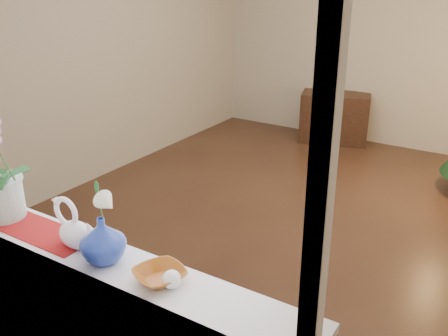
# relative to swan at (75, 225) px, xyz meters

# --- Properties ---
(ground) EXTENTS (5.00, 5.00, 0.00)m
(ground) POSITION_rel_swan_xyz_m (0.06, 2.37, -1.03)
(ground) COLOR #361F16
(ground) RESTS_ON ground
(wall_back) EXTENTS (4.50, 0.10, 2.70)m
(wall_back) POSITION_rel_swan_xyz_m (0.06, 4.87, 0.32)
(wall_back) COLOR beige
(wall_back) RESTS_ON ground
(wall_front) EXTENTS (4.50, 0.10, 2.70)m
(wall_front) POSITION_rel_swan_xyz_m (0.06, -0.13, 0.32)
(wall_front) COLOR beige
(wall_front) RESTS_ON ground
(wall_left) EXTENTS (0.10, 5.00, 2.70)m
(wall_left) POSITION_rel_swan_xyz_m (-2.19, 2.37, 0.32)
(wall_left) COLOR beige
(wall_left) RESTS_ON ground
(windowsill) EXTENTS (2.20, 0.26, 0.04)m
(windowsill) POSITION_rel_swan_xyz_m (0.06, -0.00, -0.13)
(windowsill) COLOR white
(windowsill) RESTS_ON window_apron
(window_frame) EXTENTS (2.22, 0.06, 1.60)m
(window_frame) POSITION_rel_swan_xyz_m (0.06, -0.10, 0.67)
(window_frame) COLOR white
(window_frame) RESTS_ON windowsill
(runner) EXTENTS (0.70, 0.20, 0.01)m
(runner) POSITION_rel_swan_xyz_m (-0.32, -0.00, -0.10)
(runner) COLOR maroon
(runner) RESTS_ON windowsill
(swan) EXTENTS (0.27, 0.17, 0.21)m
(swan) POSITION_rel_swan_xyz_m (0.00, 0.00, 0.00)
(swan) COLOR white
(swan) RESTS_ON windowsill
(blue_vase) EXTENTS (0.27, 0.27, 0.23)m
(blue_vase) POSITION_rel_swan_xyz_m (0.18, -0.02, 0.01)
(blue_vase) COLOR navy
(blue_vase) RESTS_ON windowsill
(lily) EXTENTS (0.13, 0.07, 0.17)m
(lily) POSITION_rel_swan_xyz_m (0.18, -0.02, 0.21)
(lily) COLOR silver
(lily) RESTS_ON blue_vase
(paperweight) EXTENTS (0.10, 0.10, 0.07)m
(paperweight) POSITION_rel_swan_xyz_m (0.54, -0.02, -0.07)
(paperweight) COLOR white
(paperweight) RESTS_ON windowsill
(amber_dish) EXTENTS (0.22, 0.22, 0.04)m
(amber_dish) POSITION_rel_swan_xyz_m (0.47, -0.01, -0.09)
(amber_dish) COLOR #944B15
(amber_dish) RESTS_ON windowsill
(side_table) EXTENTS (0.92, 0.64, 0.62)m
(side_table) POSITION_rel_swan_xyz_m (-0.53, 4.62, -0.72)
(side_table) COLOR black
(side_table) RESTS_ON ground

